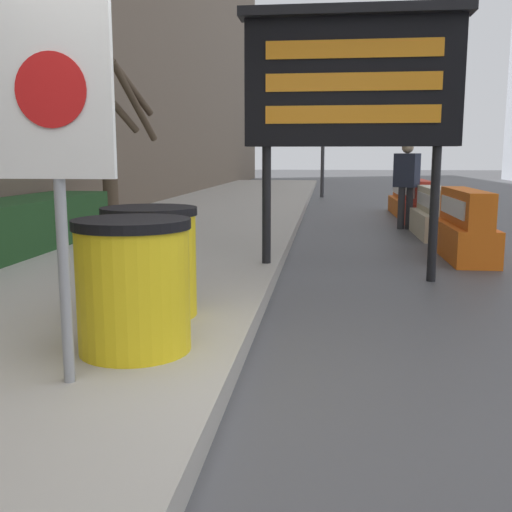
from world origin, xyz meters
name	(u,v)px	position (x,y,z in m)	size (l,w,h in m)	color
ground_plane	(222,419)	(0.00, 0.00, 0.00)	(120.00, 120.00, 0.00)	#474749
bare_tree	(111,143)	(-3.17, 7.16, 1.59)	(1.60, 1.29, 2.76)	#4C3D2D
barrel_drum_foreground	(134,285)	(-0.65, 0.58, 0.58)	(0.72, 0.72, 0.83)	yellow
barrel_drum_middle	(150,261)	(-0.79, 1.42, 0.58)	(0.72, 0.72, 0.83)	yellow
warning_sign	(55,121)	(-0.83, 0.00, 1.54)	(0.62, 0.08, 1.96)	gray
message_board	(352,81)	(0.78, 3.76, 2.16)	(2.42, 0.36, 2.90)	black
jersey_barrier_orange_far	(464,228)	(2.38, 5.38, 0.41)	(0.55, 1.85, 0.93)	orange
jersey_barrier_cream	(435,215)	(2.38, 7.62, 0.37)	(0.62, 1.81, 0.85)	beige
jersey_barrier_red_striped	(418,205)	(2.38, 9.58, 0.39)	(0.57, 1.72, 0.89)	red
jersey_barrier_orange_near	(405,200)	(2.38, 11.74, 0.34)	(0.57, 2.11, 0.77)	orange
traffic_cone_near	(470,224)	(2.86, 7.11, 0.28)	(0.32, 0.32, 0.57)	black
traffic_cone_mid	(408,201)	(2.36, 10.98, 0.36)	(0.41, 0.41, 0.73)	black
traffic_light_near_curb	(324,103)	(0.37, 17.49, 3.12)	(0.28, 0.45, 4.32)	#2D2D30
pedestrian_worker	(407,178)	(2.01, 8.66, 0.97)	(0.50, 0.45, 1.64)	#333338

